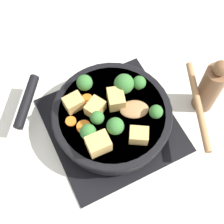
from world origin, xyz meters
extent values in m
plane|color=silver|center=(0.00, 0.00, 0.00)|extent=(2.40, 2.40, 0.00)
cube|color=black|center=(0.00, 0.00, 0.00)|extent=(0.31, 0.31, 0.01)
torus|color=black|center=(0.00, 0.00, 0.02)|extent=(0.24, 0.24, 0.01)
cube|color=black|center=(0.00, 0.00, 0.02)|extent=(0.01, 0.23, 0.01)
cube|color=black|center=(0.00, 0.00, 0.02)|extent=(0.23, 0.01, 0.01)
cylinder|color=black|center=(0.00, 0.00, 0.05)|extent=(0.28, 0.28, 0.05)
cylinder|color=brown|center=(0.00, 0.00, 0.05)|extent=(0.25, 0.25, 0.04)
torus|color=black|center=(0.00, 0.00, 0.07)|extent=(0.29, 0.29, 0.01)
cylinder|color=black|center=(-0.17, 0.12, 0.06)|extent=(0.10, 0.13, 0.02)
ellipsoid|color=#A87A4C|center=(0.05, -0.02, 0.08)|extent=(0.08, 0.07, 0.01)
cylinder|color=#A87A4C|center=(0.19, -0.08, 0.08)|extent=(0.10, 0.22, 0.02)
cube|color=tan|center=(-0.07, -0.06, 0.10)|extent=(0.05, 0.04, 0.04)
cube|color=tan|center=(-0.03, 0.02, 0.09)|extent=(0.05, 0.05, 0.03)
cube|color=tan|center=(0.02, 0.02, 0.09)|extent=(0.05, 0.06, 0.04)
cube|color=tan|center=(0.02, -0.09, 0.09)|extent=(0.05, 0.05, 0.03)
cube|color=tan|center=(-0.07, 0.05, 0.09)|extent=(0.05, 0.04, 0.03)
cylinder|color=#709956|center=(-0.03, 0.09, 0.08)|extent=(0.01, 0.01, 0.01)
sphere|color=#387533|center=(-0.03, 0.09, 0.10)|extent=(0.04, 0.04, 0.04)
cylinder|color=#709956|center=(-0.07, -0.03, 0.08)|extent=(0.01, 0.01, 0.01)
sphere|color=#387533|center=(-0.07, -0.03, 0.10)|extent=(0.04, 0.04, 0.04)
cylinder|color=#709956|center=(0.05, 0.04, 0.08)|extent=(0.01, 0.01, 0.01)
sphere|color=#387533|center=(0.05, 0.04, 0.11)|extent=(0.05, 0.05, 0.05)
cylinder|color=#709956|center=(-0.01, -0.05, 0.08)|extent=(0.01, 0.01, 0.01)
sphere|color=#387533|center=(-0.01, -0.05, 0.10)|extent=(0.04, 0.04, 0.04)
cylinder|color=#709956|center=(0.09, 0.03, 0.08)|extent=(0.01, 0.01, 0.01)
sphere|color=#387533|center=(0.09, 0.03, 0.10)|extent=(0.03, 0.03, 0.03)
cylinder|color=#709956|center=(0.08, -0.05, 0.08)|extent=(0.01, 0.01, 0.01)
sphere|color=#387533|center=(0.08, -0.05, 0.10)|extent=(0.03, 0.03, 0.03)
cylinder|color=#709956|center=(-0.04, -0.01, 0.08)|extent=(0.01, 0.01, 0.01)
sphere|color=#387533|center=(-0.04, -0.01, 0.10)|extent=(0.03, 0.03, 0.03)
cylinder|color=orange|center=(-0.10, 0.02, 0.08)|extent=(0.02, 0.02, 0.01)
cylinder|color=orange|center=(-0.08, -0.01, 0.08)|extent=(0.03, 0.03, 0.01)
cylinder|color=orange|center=(-0.04, 0.06, 0.08)|extent=(0.03, 0.03, 0.01)
cylinder|color=brown|center=(0.24, -0.05, 0.07)|extent=(0.05, 0.05, 0.15)
sphere|color=brown|center=(0.24, -0.05, 0.16)|extent=(0.04, 0.04, 0.04)
camera|label=1|loc=(-0.15, -0.29, 0.73)|focal=50.00mm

